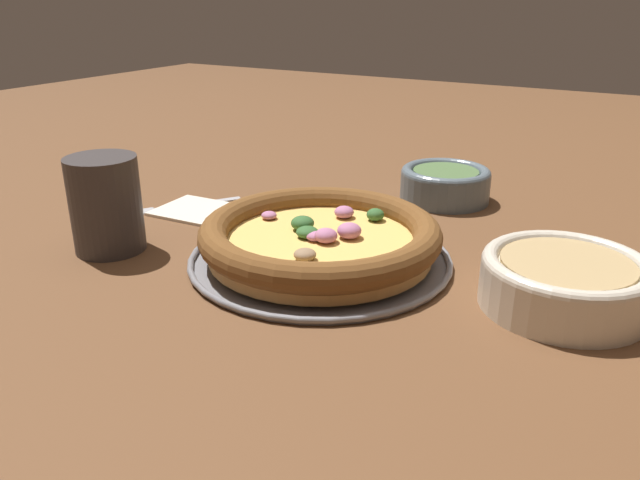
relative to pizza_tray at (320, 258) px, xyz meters
name	(u,v)px	position (x,y,z in m)	size (l,w,h in m)	color
ground_plane	(320,262)	(0.00, 0.00, 0.00)	(3.00, 3.00, 0.00)	brown
pizza_tray	(320,258)	(0.00, 0.00, 0.00)	(0.30, 0.30, 0.01)	gray
pizza	(320,237)	(0.00, 0.00, 0.03)	(0.27, 0.27, 0.04)	tan
bowl_near	(565,280)	(0.26, 0.03, 0.02)	(0.16, 0.16, 0.05)	beige
bowl_far	(445,182)	(0.05, 0.29, 0.02)	(0.13, 0.13, 0.05)	slate
drinking_cup	(106,204)	(-0.23, -0.09, 0.05)	(0.08, 0.08, 0.11)	#383333
napkin	(200,210)	(-0.23, 0.06, 0.00)	(0.12, 0.10, 0.01)	beige
fork	(175,207)	(-0.27, 0.06, 0.00)	(0.11, 0.15, 0.00)	#B7B7BC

